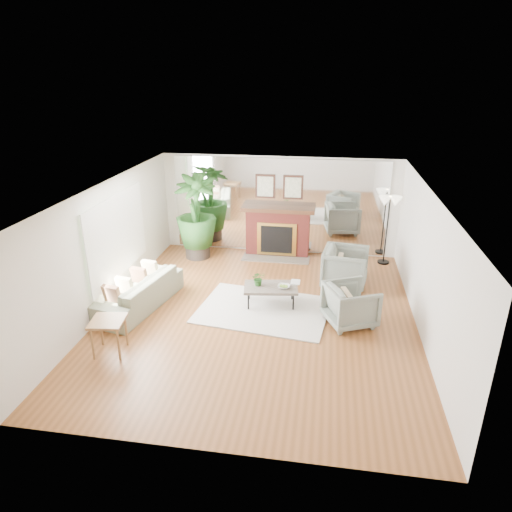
% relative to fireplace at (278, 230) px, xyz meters
% --- Properties ---
extents(ground, '(7.00, 7.00, 0.00)m').
position_rel_fireplace_xyz_m(ground, '(0.00, -3.26, -0.66)').
color(ground, brown).
rests_on(ground, ground).
extents(wall_left, '(0.02, 7.00, 2.50)m').
position_rel_fireplace_xyz_m(wall_left, '(-2.99, -3.26, 0.59)').
color(wall_left, silver).
rests_on(wall_left, ground).
extents(wall_right, '(0.02, 7.00, 2.50)m').
position_rel_fireplace_xyz_m(wall_right, '(2.99, -3.26, 0.59)').
color(wall_right, silver).
rests_on(wall_right, ground).
extents(wall_back, '(6.00, 0.02, 2.50)m').
position_rel_fireplace_xyz_m(wall_back, '(0.00, 0.23, 0.59)').
color(wall_back, silver).
rests_on(wall_back, ground).
extents(mirror_panel, '(5.40, 0.04, 2.40)m').
position_rel_fireplace_xyz_m(mirror_panel, '(0.00, 0.21, 0.59)').
color(mirror_panel, silver).
rests_on(mirror_panel, wall_back).
extents(window_panel, '(0.04, 2.40, 1.50)m').
position_rel_fireplace_xyz_m(window_panel, '(-2.96, -2.86, 0.69)').
color(window_panel, '#B2E09E').
rests_on(window_panel, wall_left).
extents(fireplace, '(1.85, 0.83, 2.05)m').
position_rel_fireplace_xyz_m(fireplace, '(0.00, 0.00, 0.00)').
color(fireplace, maroon).
rests_on(fireplace, ground).
extents(area_rug, '(2.74, 2.11, 0.03)m').
position_rel_fireplace_xyz_m(area_rug, '(0.07, -3.05, -0.65)').
color(area_rug, silver).
rests_on(area_rug, ground).
extents(coffee_table, '(1.15, 0.77, 0.43)m').
position_rel_fireplace_xyz_m(coffee_table, '(0.18, -2.80, -0.27)').
color(coffee_table, '#685D52').
rests_on(coffee_table, ground).
extents(sofa, '(1.27, 2.31, 0.64)m').
position_rel_fireplace_xyz_m(sofa, '(-2.45, -3.25, -0.34)').
color(sofa, gray).
rests_on(sofa, ground).
extents(armchair_back, '(1.08, 1.05, 0.87)m').
position_rel_fireplace_xyz_m(armchair_back, '(1.68, -1.62, -0.22)').
color(armchair_back, gray).
rests_on(armchair_back, ground).
extents(armchair_front, '(1.14, 1.13, 0.79)m').
position_rel_fireplace_xyz_m(armchair_front, '(1.75, -3.28, -0.26)').
color(armchair_front, gray).
rests_on(armchair_front, ground).
extents(side_table, '(0.61, 0.61, 0.62)m').
position_rel_fireplace_xyz_m(side_table, '(-2.28, -4.89, -0.14)').
color(side_table, olive).
rests_on(side_table, ground).
extents(potted_ficus, '(1.19, 1.19, 2.15)m').
position_rel_fireplace_xyz_m(potted_ficus, '(-2.00, -0.49, 0.49)').
color(potted_ficus, '#29231E').
rests_on(potted_ficus, ground).
extents(floor_lamp, '(0.55, 0.31, 1.70)m').
position_rel_fireplace_xyz_m(floor_lamp, '(2.68, -0.16, 0.79)').
color(floor_lamp, black).
rests_on(floor_lamp, ground).
extents(tabletop_plant, '(0.33, 0.30, 0.30)m').
position_rel_fireplace_xyz_m(tabletop_plant, '(-0.07, -2.79, -0.08)').
color(tabletop_plant, '#2C561F').
rests_on(tabletop_plant, coffee_table).
extents(fruit_bowl, '(0.26, 0.26, 0.06)m').
position_rel_fireplace_xyz_m(fruit_bowl, '(0.45, -2.84, -0.20)').
color(fruit_bowl, olive).
rests_on(fruit_bowl, coffee_table).
extents(book, '(0.19, 0.26, 0.02)m').
position_rel_fireplace_xyz_m(book, '(0.57, -2.56, -0.22)').
color(book, olive).
rests_on(book, coffee_table).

